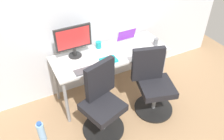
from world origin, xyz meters
name	(u,v)px	position (x,y,z in m)	size (l,w,h in m)	color
ground_plane	(111,92)	(0.00, 0.00, 0.00)	(5.28, 5.28, 0.00)	#9E7A56
back_wall	(97,3)	(0.00, 0.38, 1.30)	(4.40, 0.04, 2.60)	silver
desk	(110,58)	(0.00, 0.00, 0.66)	(1.60, 0.59, 0.73)	silver
office_chair_left	(102,103)	(-0.38, -0.52, 0.42)	(0.55, 0.55, 0.94)	black
office_chair_right	(153,84)	(0.38, -0.52, 0.42)	(0.54, 0.54, 0.94)	black
water_bottle_on_floor	(41,132)	(-1.14, -0.38, 0.15)	(0.09, 0.09, 0.31)	#8CBFF2
desktop_monitor	(73,40)	(-0.45, 0.15, 0.98)	(0.48, 0.18, 0.43)	#262626
open_laptop	(129,41)	(0.33, 0.08, 0.79)	(0.31, 0.29, 0.22)	silver
keyboard_by_monitor	(88,70)	(-0.42, -0.22, 0.74)	(0.34, 0.12, 0.02)	#515156
keyboard_by_laptop	(73,66)	(-0.55, -0.06, 0.74)	(0.34, 0.12, 0.02)	#B7B7B7
mouse_by_monitor	(161,48)	(0.67, -0.22, 0.75)	(0.06, 0.10, 0.03)	silver
mouse_by_laptop	(135,53)	(0.29, -0.16, 0.75)	(0.06, 0.10, 0.03)	silver
coffee_mug	(99,45)	(-0.08, 0.20, 0.78)	(0.08, 0.08, 0.09)	teal
pen_cup	(156,42)	(0.67, -0.11, 0.79)	(0.07, 0.07, 0.10)	slate
notebook	(109,60)	(-0.10, -0.15, 0.75)	(0.21, 0.15, 0.03)	teal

